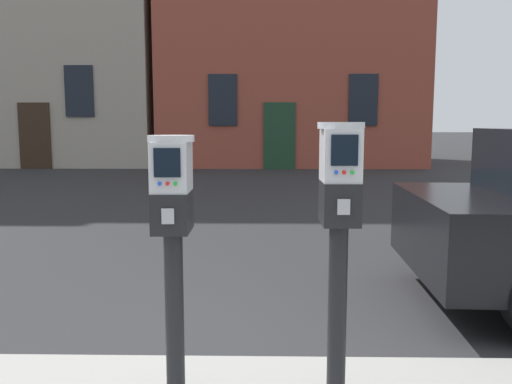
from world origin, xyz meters
TOP-DOWN VIEW (x-y plane):
  - parking_meter_near_kerb at (-0.33, -0.24)m, footprint 0.22×0.25m
  - parking_meter_twin_adjacent at (0.46, -0.24)m, footprint 0.22×0.25m

SIDE VIEW (x-z plane):
  - parking_meter_near_kerb at x=-0.33m, z-range 0.38..1.65m
  - parking_meter_twin_adjacent at x=0.46m, z-range 0.39..1.73m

